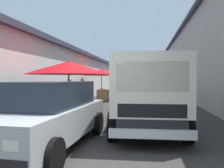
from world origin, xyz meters
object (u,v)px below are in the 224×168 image
Objects in this scene: delivery_truck at (148,96)px; vendor_by_crates at (70,92)px; fruit_stall_near_right at (154,78)px; fruit_stall_near_left at (69,73)px; hatchback_car at (45,113)px; fruit_stall_far_right at (102,75)px; parked_scooter at (173,100)px.

vendor_by_crates is (3.58, 3.51, -0.14)m from delivery_truck.
fruit_stall_near_right is at bearing -24.88° from vendor_by_crates.
vendor_by_crates is at bearing 19.31° from fruit_stall_near_left.
hatchback_car is 2.53× the size of vendor_by_crates.
fruit_stall_near_left is at bearing 8.29° from hatchback_car.
fruit_stall_far_right is 10.56m from hatchback_car.
delivery_truck reaches higher than vendor_by_crates.
parked_scooter is (1.78, -4.74, -0.45)m from vendor_by_crates.
fruit_stall_near_right reaches higher than hatchback_car.
hatchback_car is 0.80× the size of delivery_truck.
delivery_truck is (1.37, -2.28, 0.30)m from hatchback_car.
vendor_by_crates is (2.45, 0.86, -0.81)m from fruit_stall_near_left.
fruit_stall_near_left is 1.84× the size of vendor_by_crates.
fruit_stall_near_right is 13.93m from hatchback_car.
delivery_truck is 3.18× the size of vendor_by_crates.
fruit_stall_far_right is 5.92m from parked_scooter.
fruit_stall_far_right is (7.97, 0.51, 0.08)m from fruit_stall_near_left.
vendor_by_crates reaches higher than parked_scooter.
fruit_stall_far_right reaches higher than delivery_truck.
fruit_stall_near_left is at bearing -160.69° from vendor_by_crates.
hatchback_car is at bearing -171.71° from fruit_stall_near_left.
fruit_stall_near_left is 0.73× the size of hatchback_car.
fruit_stall_far_right reaches higher than fruit_stall_near_left.
hatchback_car is (-13.62, 2.79, -0.86)m from fruit_stall_near_right.
fruit_stall_near_right is at bearing -11.59° from hatchback_car.
fruit_stall_near_left is 1.09× the size of fruit_stall_far_right.
fruit_stall_near_left is 5.88m from parked_scooter.
fruit_stall_far_right is at bearing -3.58° from vendor_by_crates.
fruit_stall_far_right reaches higher than parked_scooter.
fruit_stall_far_right is 9.66m from delivery_truck.
vendor_by_crates is at bearing 176.42° from fruit_stall_far_right.
delivery_truck is at bearing 177.61° from fruit_stall_near_right.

